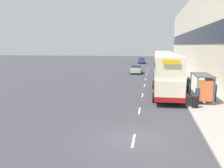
# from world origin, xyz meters

# --- Properties ---
(ground_plane) EXTENTS (220.00, 220.00, 0.00)m
(ground_plane) POSITION_xyz_m (0.00, 0.00, 0.00)
(ground_plane) COLOR #38383D
(pavement) EXTENTS (5.00, 93.00, 0.14)m
(pavement) POSITION_xyz_m (6.50, 38.50, 0.07)
(pavement) COLOR gray
(pavement) RESTS_ON ground_plane
(terrace_facade) EXTENTS (3.10, 93.00, 15.43)m
(terrace_facade) POSITION_xyz_m (10.49, 38.50, 7.71)
(terrace_facade) COLOR beige
(terrace_facade) RESTS_ON ground_plane
(lane_mark_0) EXTENTS (0.12, 2.00, 0.01)m
(lane_mark_0) POSITION_xyz_m (0.00, -0.23, 0.01)
(lane_mark_0) COLOR silver
(lane_mark_0) RESTS_ON ground_plane
(lane_mark_1) EXTENTS (0.12, 2.00, 0.01)m
(lane_mark_1) POSITION_xyz_m (0.00, 6.32, 0.01)
(lane_mark_1) COLOR silver
(lane_mark_1) RESTS_ON ground_plane
(lane_mark_2) EXTENTS (0.12, 2.00, 0.01)m
(lane_mark_2) POSITION_xyz_m (0.00, 12.87, 0.01)
(lane_mark_2) COLOR silver
(lane_mark_2) RESTS_ON ground_plane
(lane_mark_3) EXTENTS (0.12, 2.00, 0.01)m
(lane_mark_3) POSITION_xyz_m (0.00, 19.42, 0.01)
(lane_mark_3) COLOR silver
(lane_mark_3) RESTS_ON ground_plane
(lane_mark_4) EXTENTS (0.12, 2.00, 0.01)m
(lane_mark_4) POSITION_xyz_m (0.00, 25.97, 0.01)
(lane_mark_4) COLOR silver
(lane_mark_4) RESTS_ON ground_plane
(lane_mark_5) EXTENTS (0.12, 2.00, 0.01)m
(lane_mark_5) POSITION_xyz_m (0.00, 32.52, 0.01)
(lane_mark_5) COLOR silver
(lane_mark_5) RESTS_ON ground_plane
(lane_mark_6) EXTENTS (0.12, 2.00, 0.01)m
(lane_mark_6) POSITION_xyz_m (0.00, 39.07, 0.01)
(lane_mark_6) COLOR silver
(lane_mark_6) RESTS_ON ground_plane
(lane_mark_7) EXTENTS (0.12, 2.00, 0.01)m
(lane_mark_7) POSITION_xyz_m (0.00, 45.62, 0.01)
(lane_mark_7) COLOR silver
(lane_mark_7) RESTS_ON ground_plane
(bus_shelter) EXTENTS (1.60, 4.20, 2.48)m
(bus_shelter) POSITION_xyz_m (5.77, 10.29, 1.88)
(bus_shelter) COLOR #4C4C51
(bus_shelter) RESTS_ON ground_plane
(double_decker_bus_near) EXTENTS (2.85, 11.43, 4.30)m
(double_decker_bus_near) POSITION_xyz_m (2.48, 13.18, 2.29)
(double_decker_bus_near) COLOR beige
(double_decker_bus_near) RESTS_ON ground_plane
(double_decker_bus_ahead) EXTENTS (2.85, 10.27, 4.30)m
(double_decker_bus_ahead) POSITION_xyz_m (2.66, 27.59, 2.28)
(double_decker_bus_ahead) COLOR beige
(double_decker_bus_ahead) RESTS_ON ground_plane
(car_0) EXTENTS (2.10, 4.43, 1.68)m
(car_0) POSITION_xyz_m (-2.00, 33.59, 0.84)
(car_0) COLOR #B7B799
(car_0) RESTS_ON ground_plane
(car_1) EXTENTS (2.08, 3.95, 1.75)m
(car_1) POSITION_xyz_m (-2.09, 60.00, 0.86)
(car_1) COLOR navy
(car_1) RESTS_ON ground_plane
(car_2) EXTENTS (1.97, 4.51, 1.66)m
(car_2) POSITION_xyz_m (2.47, 45.15, 0.83)
(car_2) COLOR black
(car_2) RESTS_ON ground_plane
(pedestrian_at_shelter) EXTENTS (0.33, 0.33, 1.65)m
(pedestrian_at_shelter) POSITION_xyz_m (4.91, 8.66, 0.98)
(pedestrian_at_shelter) COLOR #23232D
(pedestrian_at_shelter) RESTS_ON ground_plane
(pedestrian_1) EXTENTS (0.35, 0.35, 1.79)m
(pedestrian_1) POSITION_xyz_m (6.75, 10.31, 1.05)
(pedestrian_1) COLOR #23232D
(pedestrian_1) RESTS_ON ground_plane
(pedestrian_2) EXTENTS (0.37, 0.37, 1.86)m
(pedestrian_2) POSITION_xyz_m (4.86, 13.96, 1.09)
(pedestrian_2) COLOR #23232D
(pedestrian_2) RESTS_ON ground_plane
(litter_bin) EXTENTS (0.55, 0.55, 1.05)m
(litter_bin) POSITION_xyz_m (4.55, 7.55, 0.67)
(litter_bin) COLOR black
(litter_bin) RESTS_ON ground_plane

